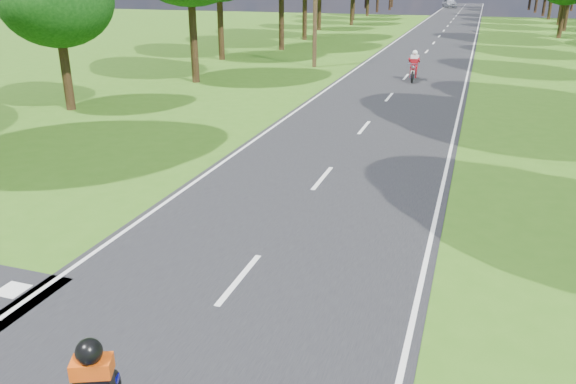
% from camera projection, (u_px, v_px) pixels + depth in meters
% --- Properties ---
extents(ground, '(160.00, 160.00, 0.00)m').
position_uv_depth(ground, '(190.00, 340.00, 8.91)').
color(ground, '#325E15').
rests_on(ground, ground).
extents(main_road, '(7.00, 140.00, 0.02)m').
position_uv_depth(main_road, '(439.00, 36.00, 53.11)').
color(main_road, black).
rests_on(main_road, ground).
extents(road_markings, '(7.40, 140.00, 0.01)m').
position_uv_depth(road_markings, '(436.00, 38.00, 51.49)').
color(road_markings, silver).
rests_on(road_markings, main_road).
extents(rider_far_red, '(0.76, 1.97, 1.61)m').
position_uv_depth(rider_far_red, '(414.00, 66.00, 30.48)').
color(rider_far_red, '#B40D0F').
rests_on(rider_far_red, main_road).
extents(distant_car, '(3.21, 4.80, 1.52)m').
position_uv_depth(distant_car, '(450.00, 3.00, 99.24)').
color(distant_car, silver).
rests_on(distant_car, main_road).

